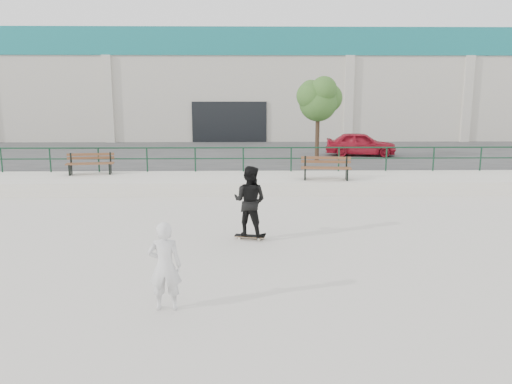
{
  "coord_description": "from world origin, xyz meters",
  "views": [
    {
      "loc": [
        1.12,
        -9.86,
        3.68
      ],
      "look_at": [
        1.36,
        2.0,
        1.35
      ],
      "focal_mm": 35.0,
      "sensor_mm": 36.0,
      "label": 1
    }
  ],
  "objects_px": {
    "red_car": "(361,144)",
    "seated_skater": "(165,266)",
    "bench_right": "(326,168)",
    "standing_skater": "(250,201)",
    "skateboard": "(250,236)",
    "bench_left": "(90,164)",
    "tree": "(319,98)"
  },
  "relations": [
    {
      "from": "bench_left",
      "to": "red_car",
      "type": "bearing_deg",
      "value": 17.46
    },
    {
      "from": "red_car",
      "to": "standing_skater",
      "type": "distance_m",
      "value": 14.89
    },
    {
      "from": "bench_right",
      "to": "tree",
      "type": "bearing_deg",
      "value": 91.75
    },
    {
      "from": "bench_right",
      "to": "tree",
      "type": "distance_m",
      "value": 5.87
    },
    {
      "from": "skateboard",
      "to": "standing_skater",
      "type": "bearing_deg",
      "value": 76.69
    },
    {
      "from": "tree",
      "to": "seated_skater",
      "type": "distance_m",
      "value": 16.68
    },
    {
      "from": "skateboard",
      "to": "seated_skater",
      "type": "bearing_deg",
      "value": -95.95
    },
    {
      "from": "bench_left",
      "to": "bench_right",
      "type": "xyz_separation_m",
      "value": [
        9.32,
        -1.44,
        0.01
      ]
    },
    {
      "from": "skateboard",
      "to": "seated_skater",
      "type": "distance_m",
      "value": 4.58
    },
    {
      "from": "bench_right",
      "to": "skateboard",
      "type": "relative_size",
      "value": 2.4
    },
    {
      "from": "bench_left",
      "to": "standing_skater",
      "type": "distance_m",
      "value": 9.96
    },
    {
      "from": "bench_left",
      "to": "bench_right",
      "type": "bearing_deg",
      "value": -17.3
    },
    {
      "from": "bench_right",
      "to": "seated_skater",
      "type": "height_order",
      "value": "seated_skater"
    },
    {
      "from": "red_car",
      "to": "skateboard",
      "type": "xyz_separation_m",
      "value": [
        -5.94,
        -13.65,
        -1.05
      ]
    },
    {
      "from": "seated_skater",
      "to": "bench_left",
      "type": "bearing_deg",
      "value": -68.57
    },
    {
      "from": "tree",
      "to": "red_car",
      "type": "xyz_separation_m",
      "value": [
        2.58,
        2.19,
        -2.39
      ]
    },
    {
      "from": "skateboard",
      "to": "standing_skater",
      "type": "relative_size",
      "value": 0.44
    },
    {
      "from": "tree",
      "to": "red_car",
      "type": "height_order",
      "value": "tree"
    },
    {
      "from": "red_car",
      "to": "seated_skater",
      "type": "xyz_separation_m",
      "value": [
        -7.43,
        -17.92,
        -0.33
      ]
    },
    {
      "from": "red_car",
      "to": "skateboard",
      "type": "distance_m",
      "value": 14.92
    },
    {
      "from": "red_car",
      "to": "tree",
      "type": "bearing_deg",
      "value": 139.21
    },
    {
      "from": "skateboard",
      "to": "standing_skater",
      "type": "xyz_separation_m",
      "value": [
        0.0,
        0.0,
        0.93
      ]
    },
    {
      "from": "bench_right",
      "to": "standing_skater",
      "type": "xyz_separation_m",
      "value": [
        -2.94,
        -6.21,
        0.07
      ]
    },
    {
      "from": "tree",
      "to": "standing_skater",
      "type": "xyz_separation_m",
      "value": [
        -3.36,
        -11.46,
        -2.5
      ]
    },
    {
      "from": "bench_right",
      "to": "skateboard",
      "type": "bearing_deg",
      "value": -108.97
    },
    {
      "from": "bench_right",
      "to": "standing_skater",
      "type": "bearing_deg",
      "value": -108.97
    },
    {
      "from": "tree",
      "to": "standing_skater",
      "type": "relative_size",
      "value": 2.21
    },
    {
      "from": "red_car",
      "to": "seated_skater",
      "type": "bearing_deg",
      "value": 166.41
    },
    {
      "from": "seated_skater",
      "to": "tree",
      "type": "bearing_deg",
      "value": -108.01
    },
    {
      "from": "red_car",
      "to": "skateboard",
      "type": "relative_size",
      "value": 4.52
    },
    {
      "from": "red_car",
      "to": "skateboard",
      "type": "bearing_deg",
      "value": 165.41
    },
    {
      "from": "bench_right",
      "to": "seated_skater",
      "type": "distance_m",
      "value": 11.37
    }
  ]
}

